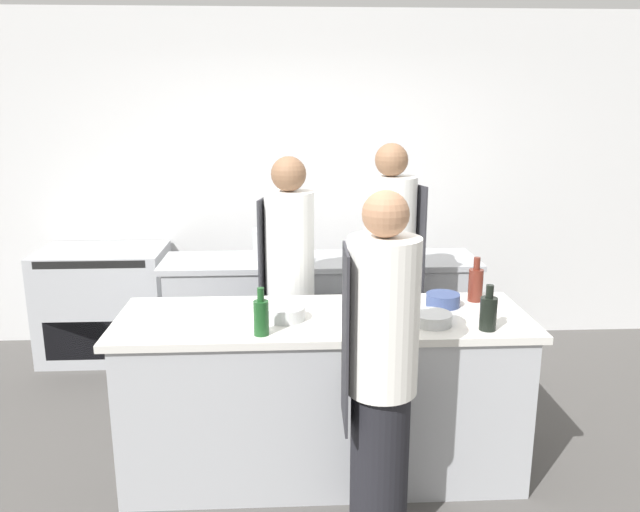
{
  "coord_description": "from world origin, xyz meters",
  "views": [
    {
      "loc": [
        -0.18,
        -3.22,
        2.08
      ],
      "look_at": [
        0.0,
        0.35,
        1.18
      ],
      "focal_mm": 35.0,
      "sensor_mm": 36.0,
      "label": 1
    }
  ],
  "objects": [
    {
      "name": "bottle_sauce",
      "position": [
        0.22,
        -0.29,
        1.04
      ],
      "size": [
        0.07,
        0.07,
        0.28
      ],
      "color": "#B2A84C",
      "rests_on": "prep_counter"
    },
    {
      "name": "chef_at_pass_far",
      "position": [
        -0.18,
        0.71,
        0.88
      ],
      "size": [
        0.36,
        0.35,
        1.73
      ],
      "rotation": [
        0.0,
        0.0,
        1.35
      ],
      "color": "black",
      "rests_on": "ground_plane"
    },
    {
      "name": "wall_back",
      "position": [
        0.0,
        2.13,
        1.4
      ],
      "size": [
        8.0,
        0.06,
        2.8
      ],
      "color": "silver",
      "rests_on": "ground_plane"
    },
    {
      "name": "chef_at_stove",
      "position": [
        0.47,
        0.7,
        0.92
      ],
      "size": [
        0.39,
        0.37,
        1.81
      ],
      "rotation": [
        0.0,
        0.0,
        -1.27
      ],
      "color": "black",
      "rests_on": "ground_plane"
    },
    {
      "name": "bottle_cooking_oil",
      "position": [
        0.19,
        0.23,
        1.05
      ],
      "size": [
        0.08,
        0.08,
        0.31
      ],
      "color": "silver",
      "rests_on": "prep_counter"
    },
    {
      "name": "chef_at_prep_near",
      "position": [
        0.23,
        -0.62,
        0.86
      ],
      "size": [
        0.34,
        0.33,
        1.71
      ],
      "rotation": [
        0.0,
        0.0,
        1.55
      ],
      "color": "black",
      "rests_on": "ground_plane"
    },
    {
      "name": "prep_counter",
      "position": [
        0.0,
        0.0,
        0.47
      ],
      "size": [
        2.25,
        0.76,
        0.93
      ],
      "color": "#A8AAAF",
      "rests_on": "ground_plane"
    },
    {
      "name": "cutting_board",
      "position": [
        -0.46,
        0.13,
        0.93
      ],
      "size": [
        0.29,
        0.25,
        0.01
      ],
      "color": "white",
      "rests_on": "prep_counter"
    },
    {
      "name": "bottle_olive_oil",
      "position": [
        -0.33,
        -0.26,
        1.03
      ],
      "size": [
        0.08,
        0.08,
        0.25
      ],
      "color": "#19471E",
      "rests_on": "prep_counter"
    },
    {
      "name": "oven_range",
      "position": [
        -1.7,
        1.75,
        0.45
      ],
      "size": [
        1.0,
        0.66,
        0.9
      ],
      "color": "#A8AAAF",
      "rests_on": "ground_plane"
    },
    {
      "name": "bowl_ceramic_blue",
      "position": [
        0.69,
        0.14,
        0.96
      ],
      "size": [
        0.19,
        0.19,
        0.07
      ],
      "color": "navy",
      "rests_on": "prep_counter"
    },
    {
      "name": "bowl_prep_small",
      "position": [
        0.56,
        -0.16,
        0.96
      ],
      "size": [
        0.21,
        0.21,
        0.06
      ],
      "color": "#B7BABC",
      "rests_on": "prep_counter"
    },
    {
      "name": "bottle_vinegar",
      "position": [
        0.83,
        -0.25,
        1.02
      ],
      "size": [
        0.09,
        0.09,
        0.24
      ],
      "color": "black",
      "rests_on": "prep_counter"
    },
    {
      "name": "bowl_mixing_large",
      "position": [
        -0.21,
        -0.05,
        0.96
      ],
      "size": [
        0.21,
        0.21,
        0.07
      ],
      "color": "#B7BABC",
      "rests_on": "prep_counter"
    },
    {
      "name": "ground_plane",
      "position": [
        0.0,
        0.0,
        0.0
      ],
      "size": [
        16.0,
        16.0,
        0.0
      ],
      "primitive_type": "plane",
      "color": "#4C4947"
    },
    {
      "name": "pass_counter",
      "position": [
        0.05,
        1.26,
        0.47
      ],
      "size": [
        2.34,
        0.58,
        0.93
      ],
      "color": "#A8AAAF",
      "rests_on": "ground_plane"
    },
    {
      "name": "bottle_wine",
      "position": [
        0.9,
        0.22,
        1.03
      ],
      "size": [
        0.08,
        0.08,
        0.26
      ],
      "color": "#5B2319",
      "rests_on": "prep_counter"
    },
    {
      "name": "cup",
      "position": [
        0.38,
        -0.03,
        0.97
      ],
      "size": [
        0.07,
        0.07,
        0.08
      ],
      "color": "white",
      "rests_on": "prep_counter"
    },
    {
      "name": "stockpot",
      "position": [
        -0.31,
        1.31,
        1.04
      ],
      "size": [
        0.29,
        0.29,
        0.22
      ],
      "color": "#A8AAAF",
      "rests_on": "pass_counter"
    }
  ]
}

